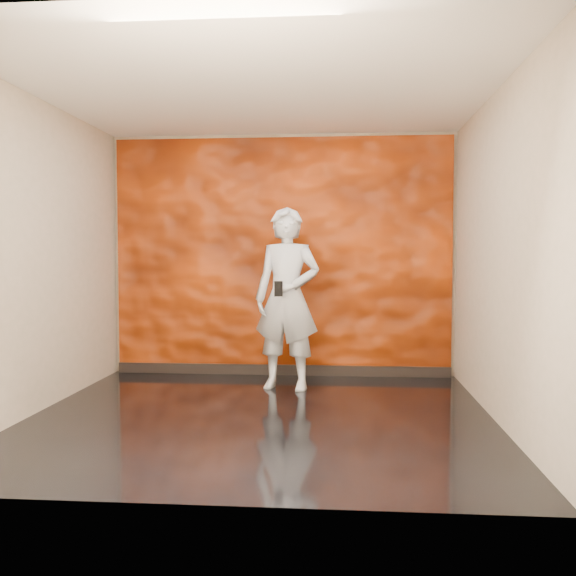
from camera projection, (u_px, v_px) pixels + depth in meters
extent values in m
cube|color=black|center=(261.00, 417.00, 5.58)|extent=(4.00, 4.00, 0.01)
cube|color=tan|center=(282.00, 255.00, 7.50)|extent=(4.00, 0.02, 2.80)
cube|color=tan|center=(214.00, 256.00, 3.52)|extent=(4.00, 0.02, 2.80)
cube|color=tan|center=(36.00, 255.00, 5.68)|extent=(0.02, 4.00, 2.80)
cube|color=tan|center=(498.00, 255.00, 5.34)|extent=(0.02, 4.00, 2.80)
cube|color=white|center=(260.00, 90.00, 5.44)|extent=(4.00, 4.00, 0.01)
cube|color=#D04107|center=(282.00, 257.00, 7.46)|extent=(3.90, 0.06, 2.75)
cube|color=black|center=(282.00, 370.00, 7.49)|extent=(3.90, 0.04, 0.12)
imported|color=#989EA6|center=(287.00, 298.00, 6.69)|extent=(0.77, 0.58, 1.90)
cube|color=black|center=(278.00, 289.00, 6.40)|extent=(0.08, 0.04, 0.16)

